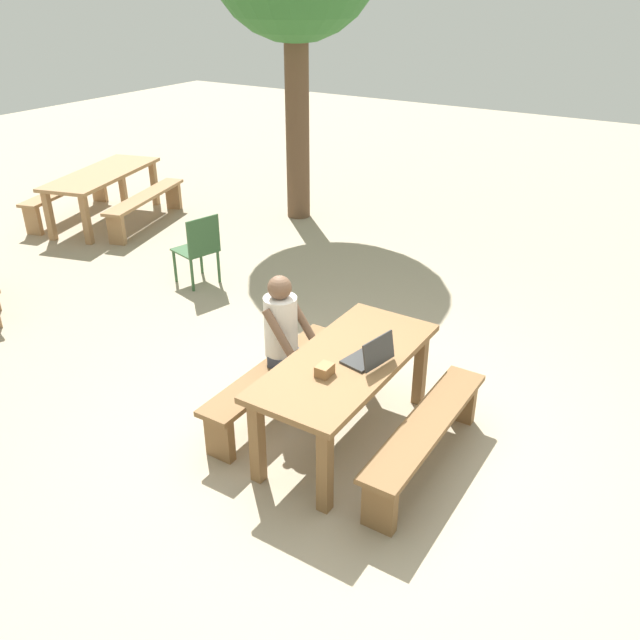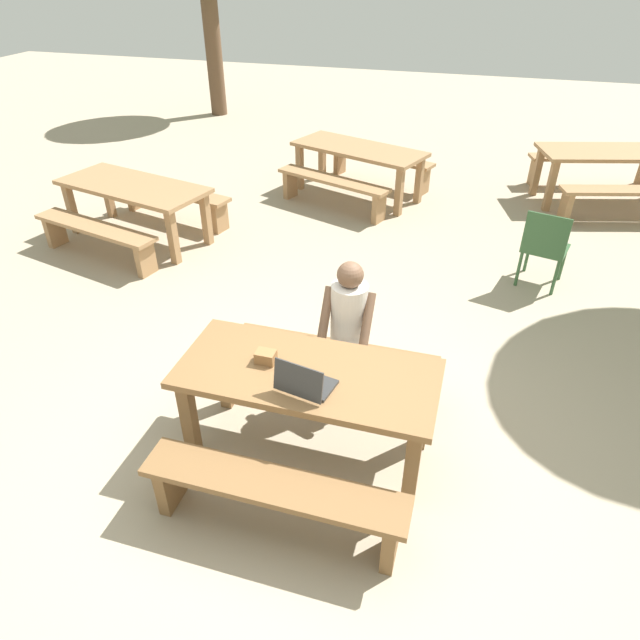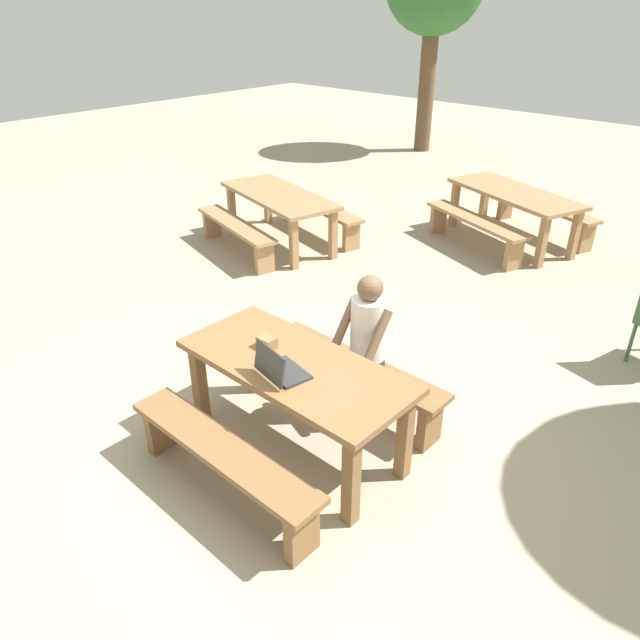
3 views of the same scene
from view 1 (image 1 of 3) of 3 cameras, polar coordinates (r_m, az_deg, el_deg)
The scene contains 11 objects.
ground_plane at distance 5.44m, azimuth 2.18°, elevation -10.15°, with size 30.00×30.00×0.00m, color tan.
picnic_table_front at distance 5.07m, azimuth 2.31°, elevation -4.47°, with size 1.75×0.78×0.76m.
bench_near at distance 5.01m, azimuth 9.22°, elevation -9.70°, with size 1.66×0.30×0.43m.
bench_far at distance 5.56m, azimuth -3.97°, elevation -5.13°, with size 1.66×0.30×0.43m.
laptop at distance 4.94m, azimuth 4.40°, elevation -3.12°, with size 0.38×0.32×0.24m.
small_pouch at distance 4.78m, azimuth 0.40°, elevation -4.39°, with size 0.13×0.10×0.09m.
person_seated at distance 5.42m, azimuth -3.06°, elevation -1.30°, with size 0.39×0.40×1.23m.
plastic_chair at distance 7.99m, azimuth -10.51°, elevation 6.17°, with size 0.54×0.54×0.87m.
picnic_table_rear at distance 10.53m, azimuth -18.41°, elevation 11.56°, with size 2.22×1.33×0.76m.
bench_rear_south at distance 10.25m, azimuth -14.93°, elevation 9.87°, with size 1.88×0.80×0.47m.
bench_rear_north at distance 11.01m, azimuth -21.19°, elevation 10.14°, with size 1.88×0.80×0.47m.
Camera 1 is at (-3.73, -2.12, 3.34)m, focal length 36.75 mm.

